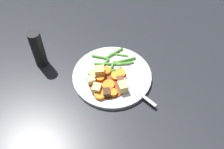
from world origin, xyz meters
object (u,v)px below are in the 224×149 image
carrot_slice_0 (100,95)px  potato_chunk_2 (94,75)px  carrot_slice_3 (100,78)px  carrot_slice_6 (121,74)px  carrot_slice_5 (109,85)px  carrot_slice_7 (102,87)px  meat_chunk_1 (120,81)px  dinner_plate (112,76)px  carrot_slice_4 (106,71)px  pepper_mill (38,49)px  meat_chunk_0 (107,93)px  fork (132,88)px  potato_chunk_4 (99,71)px  potato_chunk_0 (97,89)px  potato_chunk_1 (91,80)px  carrot_slice_2 (116,76)px  carrot_slice_1 (114,93)px

carrot_slice_0 → potato_chunk_2: (-0.07, -0.02, 0.00)m
carrot_slice_3 → carrot_slice_6: (-0.01, 0.07, -0.00)m
carrot_slice_5 → carrot_slice_7: (0.01, -0.02, -0.00)m
meat_chunk_1 → carrot_slice_3: bearing=-105.6°
carrot_slice_7 → meat_chunk_1: bearing=107.1°
carrot_slice_5 → meat_chunk_1: 0.04m
dinner_plate → carrot_slice_4: 0.02m
potato_chunk_2 → pepper_mill: bearing=-113.8°
carrot_slice_7 → meat_chunk_0: size_ratio=0.93×
carrot_slice_7 → fork: 0.09m
carrot_slice_5 → meat_chunk_1: size_ratio=1.38×
carrot_slice_0 → potato_chunk_2: size_ratio=1.25×
carrot_slice_4 → pepper_mill: (-0.06, -0.22, 0.05)m
carrot_slice_0 → potato_chunk_4: 0.08m
potato_chunk_0 → potato_chunk_1: size_ratio=1.13×
meat_chunk_0 → meat_chunk_1: (-0.04, 0.04, 0.00)m
dinner_plate → carrot_slice_4: size_ratio=8.09×
carrot_slice_0 → carrot_slice_2: bearing=143.4°
fork → potato_chunk_0: bearing=-86.4°
carrot_slice_2 → potato_chunk_1: 0.08m
potato_chunk_0 → carrot_slice_7: bearing=124.4°
potato_chunk_4 → carrot_slice_3: bearing=3.4°
carrot_slice_3 → carrot_slice_4: bearing=143.8°
carrot_slice_6 → meat_chunk_1: 0.03m
carrot_slice_1 → potato_chunk_1: 0.09m
carrot_slice_4 → carrot_slice_2: bearing=53.6°
carrot_slice_1 → meat_chunk_1: (-0.04, 0.02, 0.00)m
dinner_plate → carrot_slice_5: bearing=-15.0°
carrot_slice_6 → meat_chunk_1: size_ratio=1.27×
carrot_slice_2 → potato_chunk_4: potato_chunk_4 is taller
carrot_slice_5 → fork: (0.01, 0.07, -0.00)m
potato_chunk_2 → pepper_mill: size_ratio=0.21×
meat_chunk_0 → pepper_mill: 0.27m
carrot_slice_5 → potato_chunk_0: bearing=-64.4°
fork → carrot_slice_7: bearing=-92.0°
dinner_plate → carrot_slice_2: (0.01, 0.01, 0.01)m
carrot_slice_4 → carrot_slice_6: (0.01, 0.05, -0.00)m
carrot_slice_3 → carrot_slice_6: carrot_slice_3 is taller
carrot_slice_0 → carrot_slice_4: bearing=167.3°
meat_chunk_1 → pepper_mill: pepper_mill is taller
carrot_slice_5 → pepper_mill: (-0.12, -0.22, 0.05)m
potato_chunk_0 → potato_chunk_1: bearing=-152.8°
carrot_slice_0 → carrot_slice_5: (-0.04, 0.03, -0.00)m
carrot_slice_1 → carrot_slice_5: bearing=-154.0°
fork → pepper_mill: 0.32m
carrot_slice_4 → meat_chunk_1: size_ratio=1.21×
carrot_slice_2 → potato_chunk_2: 0.07m
potato_chunk_1 → pepper_mill: bearing=-120.4°
carrot_slice_5 → carrot_slice_3: bearing=-136.8°
carrot_slice_0 → meat_chunk_0: meat_chunk_0 is taller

